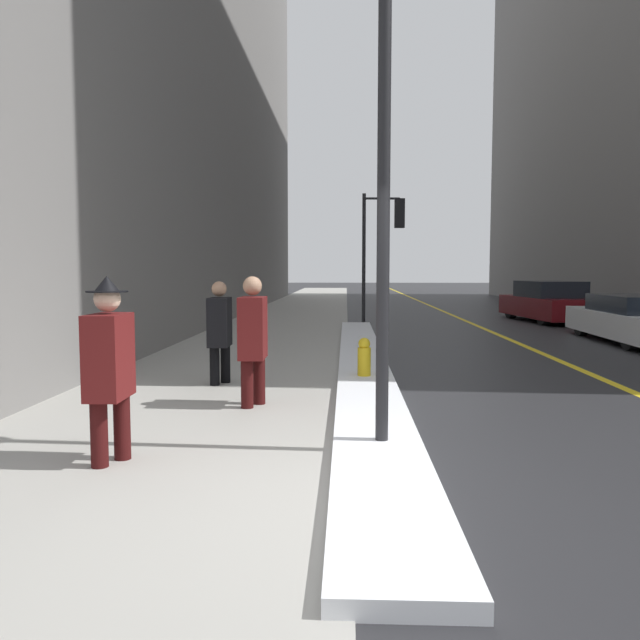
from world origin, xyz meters
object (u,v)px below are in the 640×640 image
parked_car_maroon (548,303)px  fire_hydrant (364,361)px  pedestrian_in_glasses (109,362)px  pedestrian_nearside (253,335)px  parked_car_white (637,320)px  traffic_light_near (385,230)px  lamp_post (384,152)px  pedestrian_trailing (220,328)px

parked_car_maroon → fire_hydrant: (-6.46, -11.69, -0.29)m
pedestrian_in_glasses → fire_hydrant: pedestrian_in_glasses is taller
pedestrian_nearside → fire_hydrant: 2.28m
pedestrian_nearside → parked_car_white: bearing=131.3°
pedestrian_in_glasses → traffic_light_near: bearing=166.2°
parked_car_white → fire_hydrant: (-6.60, -5.60, -0.21)m
traffic_light_near → pedestrian_nearside: traffic_light_near is taller
traffic_light_near → fire_hydrant: traffic_light_near is taller
pedestrian_nearside → fire_hydrant: bearing=138.5°
parked_car_white → parked_car_maroon: size_ratio=1.04×
fire_hydrant → pedestrian_in_glasses: bearing=-120.2°
lamp_post → parked_car_white: size_ratio=0.95×
traffic_light_near → pedestrian_nearside: (-2.37, -11.81, -2.03)m
pedestrian_in_glasses → pedestrian_trailing: bearing=176.4°
parked_car_white → traffic_light_near: bearing=52.9°
traffic_light_near → parked_car_white: bearing=-42.1°
pedestrian_in_glasses → parked_car_maroon: bearing=150.0°
lamp_post → fire_hydrant: 4.34m
parked_car_white → parked_car_maroon: (-0.14, 6.09, 0.09)m
pedestrian_trailing → lamp_post: bearing=32.5°
traffic_light_near → pedestrian_trailing: 10.97m
traffic_light_near → fire_hydrant: (-0.93, -10.14, -2.60)m
lamp_post → pedestrian_nearside: 3.07m
pedestrian_trailing → fire_hydrant: (2.16, 0.18, -0.52)m
pedestrian_nearside → parked_car_white: (8.04, 7.27, -0.36)m
pedestrian_in_glasses → pedestrian_nearside: 2.54m
pedestrian_trailing → parked_car_maroon: (8.63, 11.87, -0.23)m
pedestrian_trailing → parked_car_white: 10.50m
pedestrian_in_glasses → parked_car_white: size_ratio=0.34×
lamp_post → traffic_light_near: bearing=86.4°
parked_car_white → fire_hydrant: parked_car_white is taller
parked_car_white → pedestrian_nearside: bearing=133.6°
traffic_light_near → parked_car_white: 7.65m
lamp_post → parked_car_maroon: lamp_post is taller
parked_car_white → fire_hydrant: 8.66m
parked_car_maroon → fire_hydrant: parked_car_maroon is taller
pedestrian_trailing → fire_hydrant: bearing=94.0°
lamp_post → pedestrian_nearside: size_ratio=2.82×
lamp_post → traffic_light_near: size_ratio=1.14×
pedestrian_nearside → parked_car_white: size_ratio=0.34×
lamp_post → pedestrian_nearside: lamp_post is taller
traffic_light_near → parked_car_maroon: (5.54, 1.55, -2.31)m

